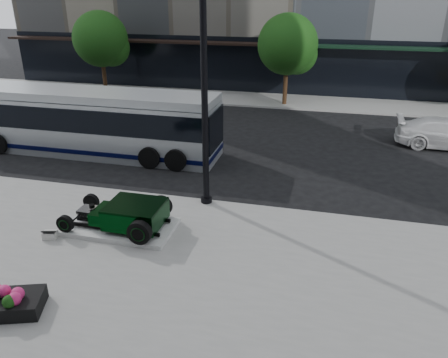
% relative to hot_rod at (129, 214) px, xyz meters
% --- Properties ---
extents(ground, '(120.00, 120.00, 0.00)m').
position_rel_hot_rod_xyz_m(ground, '(1.77, 4.71, -0.70)').
color(ground, black).
rests_on(ground, ground).
extents(sidewalk_far, '(70.00, 4.00, 0.12)m').
position_rel_hot_rod_xyz_m(sidewalk_far, '(1.77, 18.71, -0.64)').
color(sidewalk_far, gray).
rests_on(sidewalk_far, ground).
extents(street_trees, '(29.80, 3.80, 5.70)m').
position_rel_hot_rod_xyz_m(street_trees, '(2.92, 17.78, 3.07)').
color(street_trees, black).
rests_on(street_trees, sidewalk_far).
extents(display_plinth, '(3.40, 1.80, 0.15)m').
position_rel_hot_rod_xyz_m(display_plinth, '(-0.33, -0.00, -0.50)').
color(display_plinth, silver).
rests_on(display_plinth, sidewalk_near).
extents(hot_rod, '(3.22, 2.00, 0.81)m').
position_rel_hot_rod_xyz_m(hot_rod, '(0.00, 0.00, 0.00)').
color(hot_rod, black).
rests_on(hot_rod, display_plinth).
extents(info_plaque, '(0.46, 0.39, 0.31)m').
position_rel_hot_rod_xyz_m(info_plaque, '(-2.20, -1.04, -0.45)').
color(info_plaque, silver).
rests_on(info_plaque, sidewalk_near).
extents(lamppost, '(0.40, 0.40, 7.24)m').
position_rel_hot_rod_xyz_m(lamppost, '(1.77, 2.51, 2.77)').
color(lamppost, black).
rests_on(lamppost, sidewalk_near).
extents(flower_planter, '(2.11, 1.53, 0.62)m').
position_rel_hot_rod_xyz_m(flower_planter, '(-1.34, -4.23, -0.35)').
color(flower_planter, black).
rests_on(flower_planter, sidewalk_near).
extents(transit_bus, '(12.12, 2.88, 2.92)m').
position_rel_hot_rod_xyz_m(transit_bus, '(-4.96, 6.59, 0.79)').
color(transit_bus, silver).
rests_on(transit_bus, ground).
extents(white_sedan, '(4.94, 2.21, 1.41)m').
position_rel_hot_rod_xyz_m(white_sedan, '(11.45, 11.27, 0.01)').
color(white_sedan, white).
rests_on(white_sedan, ground).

